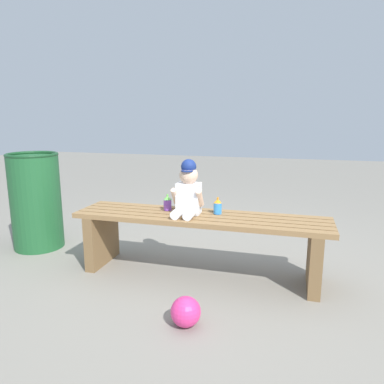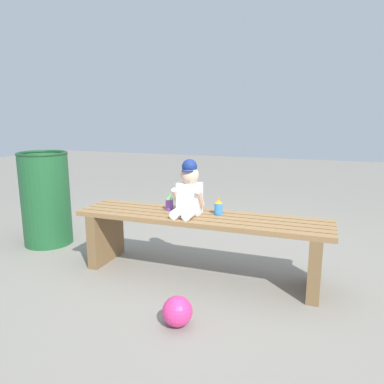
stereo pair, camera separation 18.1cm
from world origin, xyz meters
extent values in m
plane|color=gray|center=(0.00, 0.00, 0.00)|extent=(16.00, 16.00, 0.00)
cube|color=olive|center=(0.00, -0.17, 0.44)|extent=(1.86, 0.07, 0.04)
cube|color=olive|center=(0.00, -0.09, 0.44)|extent=(1.86, 0.07, 0.04)
cube|color=olive|center=(0.00, 0.00, 0.44)|extent=(1.86, 0.07, 0.04)
cube|color=olive|center=(0.00, 0.09, 0.44)|extent=(1.86, 0.07, 0.04)
cube|color=olive|center=(0.00, 0.17, 0.44)|extent=(1.86, 0.07, 0.04)
cube|color=brown|center=(-0.81, 0.00, 0.21)|extent=(0.08, 0.42, 0.42)
cube|color=brown|center=(0.81, 0.00, 0.21)|extent=(0.08, 0.42, 0.42)
cube|color=white|center=(-0.09, 0.02, 0.57)|extent=(0.17, 0.12, 0.23)
sphere|color=beige|center=(-0.09, 0.02, 0.75)|extent=(0.14, 0.14, 0.14)
cylinder|color=navy|center=(-0.09, -0.01, 0.78)|extent=(0.09, 0.09, 0.01)
sphere|color=navy|center=(-0.09, 0.02, 0.81)|extent=(0.11, 0.11, 0.11)
cylinder|color=white|center=(-0.14, -0.10, 0.49)|extent=(0.07, 0.16, 0.07)
cylinder|color=white|center=(-0.05, -0.10, 0.49)|extent=(0.07, 0.16, 0.07)
cylinder|color=beige|center=(-0.19, -0.01, 0.59)|extent=(0.04, 0.12, 0.14)
cylinder|color=beige|center=(0.00, -0.01, 0.59)|extent=(0.04, 0.12, 0.14)
cylinder|color=#8C4CCC|center=(-0.28, 0.07, 0.50)|extent=(0.06, 0.06, 0.08)
cone|color=#66CC4C|center=(-0.28, 0.07, 0.56)|extent=(0.06, 0.06, 0.03)
cylinder|color=#66CC4C|center=(-0.28, 0.07, 0.57)|extent=(0.01, 0.01, 0.02)
cylinder|color=#338CE5|center=(0.12, 0.07, 0.50)|extent=(0.06, 0.06, 0.08)
cone|color=orange|center=(0.12, 0.07, 0.56)|extent=(0.06, 0.06, 0.03)
cylinder|color=orange|center=(0.12, 0.07, 0.57)|extent=(0.01, 0.01, 0.02)
sphere|color=#E5337F|center=(0.10, -0.69, 0.09)|extent=(0.17, 0.17, 0.17)
cylinder|color=#1E592D|center=(-1.55, 0.17, 0.41)|extent=(0.43, 0.43, 0.83)
torus|color=#153E20|center=(-1.55, 0.17, 0.84)|extent=(0.44, 0.44, 0.03)
camera|label=1|loc=(0.63, -2.46, 1.17)|focal=33.81mm
camera|label=2|loc=(0.80, -2.41, 1.17)|focal=33.81mm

